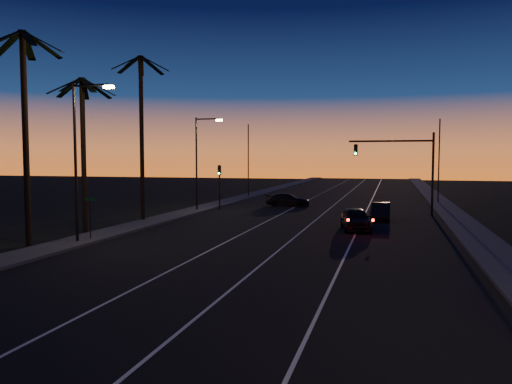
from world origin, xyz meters
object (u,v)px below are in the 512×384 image
(signal_mast, at_px, (404,159))
(cross_car, at_px, (288,200))
(lead_car, at_px, (356,219))
(right_car, at_px, (381,211))

(signal_mast, relative_size, cross_car, 1.56)
(cross_car, bearing_deg, lead_car, -62.79)
(cross_car, bearing_deg, signal_mast, -22.58)
(signal_mast, height_order, lead_car, signal_mast)
(signal_mast, bearing_deg, right_car, -111.88)
(right_car, xyz_separation_m, cross_car, (-9.24, 8.93, -0.03))
(cross_car, bearing_deg, right_car, -44.04)
(signal_mast, xyz_separation_m, lead_car, (-3.27, -10.44, -4.01))
(lead_car, height_order, right_car, lead_car)
(right_car, height_order, cross_car, right_car)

